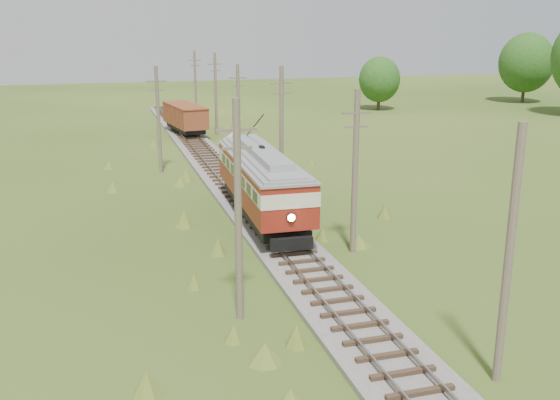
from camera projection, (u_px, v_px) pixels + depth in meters
name	position (u px, v px, depth m)	size (l,w,h in m)	color
railbed_main	(230.00, 183.00, 47.06)	(3.60, 96.00, 0.57)	#605B54
streetcar	(262.00, 178.00, 37.39)	(3.63, 13.60, 6.18)	black
gondola	(185.00, 117.00, 68.11)	(4.01, 8.92, 2.86)	black
gravel_pile	(236.00, 137.00, 64.19)	(3.47, 3.68, 1.26)	gray
utility_pole_r_1	(509.00, 258.00, 19.96)	(0.30, 0.30, 8.80)	brown
utility_pole_r_2	(355.00, 171.00, 32.03)	(1.60, 0.30, 8.60)	brown
utility_pole_r_3	(281.00, 129.00, 43.96)	(1.60, 0.30, 9.00)	brown
utility_pole_r_4	(238.00, 111.00, 56.01)	(1.60, 0.30, 8.40)	brown
utility_pole_r_5	(216.00, 93.00, 68.07)	(1.60, 0.30, 8.90)	brown
utility_pole_r_6	(195.00, 84.00, 80.06)	(1.60, 0.30, 8.70)	brown
utility_pole_l_a	(238.00, 210.00, 24.39)	(1.60, 0.30, 9.00)	brown
utility_pole_l_b	(158.00, 119.00, 50.25)	(1.60, 0.30, 8.60)	brown
tree_right_5	(526.00, 63.00, 97.64)	(8.40, 8.40, 10.82)	#38281C
tree_mid_b	(379.00, 79.00, 89.23)	(5.88, 5.88, 7.57)	#38281C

